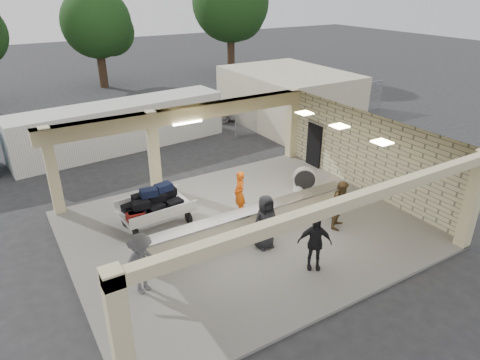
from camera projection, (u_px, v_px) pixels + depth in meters
ground at (243, 230)px, 15.66m from camera, size 120.00×120.00×0.00m
pavilion at (239, 189)px, 15.70m from camera, size 12.01×10.00×3.55m
baggage_counter at (251, 222)px, 15.02m from camera, size 8.20×0.58×0.98m
luggage_cart at (154, 205)px, 15.47m from camera, size 2.64×1.72×1.50m
drum_fan at (304, 179)px, 18.08m from camera, size 1.00×0.81×1.09m
baggage_handler at (239, 194)px, 16.14m from camera, size 0.48×0.71×1.78m
passenger_a at (342, 204)px, 15.34m from camera, size 0.95×0.79×1.80m
passenger_b at (315, 243)px, 13.08m from camera, size 1.10×0.91×1.81m
passenger_c at (141, 264)px, 12.04m from camera, size 1.30×0.79×1.90m
passenger_d at (265, 222)px, 14.11m from camera, size 0.95×0.41×1.91m
car_white_a at (245, 108)px, 28.34m from camera, size 4.91×3.49×1.27m
car_white_b at (304, 94)px, 31.56m from camera, size 4.96×3.09×1.47m
car_dark at (212, 101)px, 29.91m from camera, size 4.01×1.53×1.32m
container_white at (122, 126)px, 22.90m from camera, size 11.57×3.31×2.47m
fence at (316, 105)px, 27.36m from camera, size 12.06×0.06×2.03m
tree_mid at (100, 26)px, 34.92m from camera, size 6.00×5.60×8.00m
tree_right at (233, 6)px, 39.26m from camera, size 7.20×7.00×10.00m
adjacent_building at (288, 97)px, 27.20m from camera, size 6.00×8.00×3.20m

